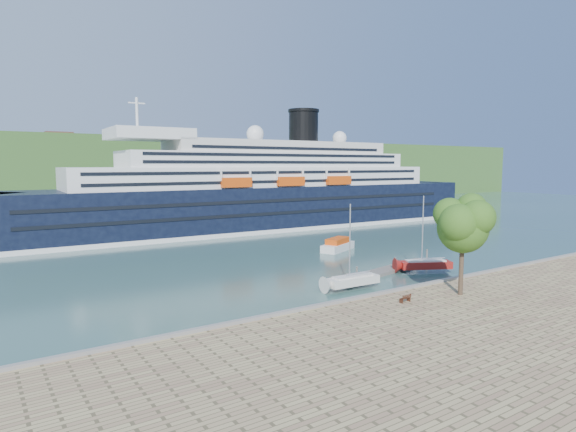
# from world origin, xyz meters

# --- Properties ---
(ground) EXTENTS (400.00, 400.00, 0.00)m
(ground) POSITION_xyz_m (0.00, 0.00, 0.00)
(ground) COLOR #2C4F4D
(ground) RESTS_ON ground
(far_hillside) EXTENTS (400.00, 50.00, 24.00)m
(far_hillside) POSITION_xyz_m (0.00, 145.00, 12.00)
(far_hillside) COLOR #3A6127
(far_hillside) RESTS_ON ground
(quay_coping) EXTENTS (220.00, 0.50, 0.30)m
(quay_coping) POSITION_xyz_m (0.00, -0.20, 1.15)
(quay_coping) COLOR slate
(quay_coping) RESTS_ON promenade
(cruise_ship) EXTENTS (123.99, 21.64, 27.74)m
(cruise_ship) POSITION_xyz_m (9.34, 58.83, 13.87)
(cruise_ship) COLOR black
(cruise_ship) RESTS_ON ground
(park_bench) EXTENTS (1.40, 0.65, 0.87)m
(park_bench) POSITION_xyz_m (-9.24, -3.64, 1.44)
(park_bench) COLOR #472314
(park_bench) RESTS_ON promenade
(promenade_tree) EXTENTS (6.96, 6.96, 11.52)m
(promenade_tree) POSITION_xyz_m (-2.27, -4.89, 6.76)
(promenade_tree) COLOR #2F5817
(promenade_tree) RESTS_ON promenade
(floating_pontoon) EXTENTS (19.95, 6.34, 0.44)m
(floating_pontoon) POSITION_xyz_m (2.10, 10.28, 0.22)
(floating_pontoon) COLOR slate
(floating_pontoon) RESTS_ON ground
(sailboat_white_near) EXTENTS (7.54, 2.38, 9.64)m
(sailboat_white_near) POSITION_xyz_m (-7.58, 6.06, 4.82)
(sailboat_white_near) COLOR silver
(sailboat_white_near) RESTS_ON ground
(sailboat_red) EXTENTS (7.86, 5.41, 9.98)m
(sailboat_red) POSITION_xyz_m (6.59, 7.35, 4.99)
(sailboat_red) COLOR maroon
(sailboat_red) RESTS_ON ground
(tender_launch) EXTENTS (8.28, 5.70, 2.17)m
(tender_launch) POSITION_xyz_m (7.25, 26.90, 1.09)
(tender_launch) COLOR #D3450C
(tender_launch) RESTS_ON ground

